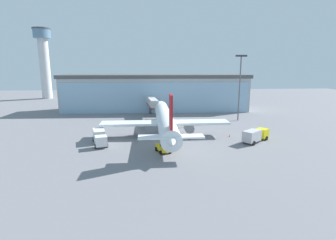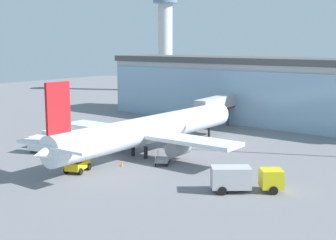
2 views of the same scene
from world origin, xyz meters
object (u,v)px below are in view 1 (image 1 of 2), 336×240
apron_light_mast (240,82)px  safety_cone_wingtip (230,136)px  jet_bridge (152,102)px  airplane (165,120)px  control_tower (44,58)px  baggage_cart (188,136)px  safety_cone_nose (174,142)px  catering_truck (100,137)px  fuel_truck (255,135)px  pushback_tug (163,147)px

apron_light_mast → safety_cone_wingtip: size_ratio=33.61×
jet_bridge → airplane: airplane is taller
control_tower → safety_cone_wingtip: (66.72, -74.22, -18.86)m
airplane → baggage_cart: airplane is taller
safety_cone_nose → catering_truck: bearing=176.1°
airplane → jet_bridge: bearing=6.6°
catering_truck → fuel_truck: bearing=72.7°
pushback_tug → safety_cone_nose: bearing=-44.2°
fuel_truck → control_tower: bearing=93.3°
pushback_tug → baggage_cart: bearing=-53.0°
airplane → baggage_cart: 6.51m
baggage_cart → pushback_tug: (-5.83, -9.04, 0.47)m
apron_light_mast → baggage_cart: apron_light_mast is taller
jet_bridge → safety_cone_nose: bearing=-178.6°
airplane → fuel_truck: 19.77m
catering_truck → fuel_truck: same height
baggage_cart → jet_bridge: bearing=165.7°
jet_bridge → catering_truck: (-11.01, -28.04, -2.98)m
control_tower → catering_truck: bearing=-63.4°
control_tower → airplane: control_tower is taller
pushback_tug → jet_bridge: bearing=-17.5°
control_tower → safety_cone_wingtip: control_tower is taller
apron_light_mast → fuel_truck: bearing=-99.8°
fuel_truck → safety_cone_wingtip: (-4.06, 4.28, -1.19)m
airplane → pushback_tug: 12.59m
apron_light_mast → pushback_tug: size_ratio=5.10×
baggage_cart → airplane: bearing=-154.8°
catering_truck → jet_bridge: bearing=142.9°
catering_truck → safety_cone_wingtip: 28.20m
fuel_truck → safety_cone_wingtip: 6.02m
apron_light_mast → safety_cone_nose: bearing=-133.7°
jet_bridge → apron_light_mast: bearing=-112.9°
jet_bridge → fuel_truck: size_ratio=1.88×
catering_truck → baggage_cart: (18.46, 2.77, -0.97)m
apron_light_mast → catering_truck: apron_light_mast is taller
catering_truck → control_tower: bearing=-169.1°
baggage_cart → safety_cone_nose: baggage_cart is taller
apron_light_mast → control_tower: bearing=142.7°
safety_cone_nose → baggage_cart: bearing=47.4°
catering_truck → fuel_truck: size_ratio=1.08×
control_tower → pushback_tug: bearing=-58.5°
jet_bridge → catering_truck: jet_bridge is taller
fuel_truck → pushback_tug: 20.12m
safety_cone_nose → pushback_tug: bearing=-114.1°
safety_cone_wingtip → safety_cone_nose: bearing=-161.4°
apron_light_mast → safety_cone_wingtip: bearing=-114.1°
control_tower → catering_truck: (38.75, -77.55, -17.67)m
airplane → safety_cone_wingtip: bearing=-100.9°
jet_bridge → baggage_cart: (7.46, -25.27, -3.94)m
airplane → pushback_tug: airplane is taller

